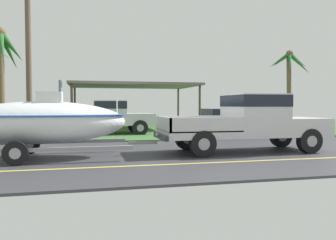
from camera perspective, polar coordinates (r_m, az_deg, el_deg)
name	(u,v)px	position (r m, az deg, el deg)	size (l,w,h in m)	color
ground	(172,133)	(19.51, 0.75, -2.11)	(36.00, 22.00, 0.11)	#38383D
pickup_truck_towing	(253,120)	(11.88, 13.99, 0.02)	(5.79, 1.98, 1.93)	silver
boat_on_trailer	(41,122)	(10.63, -20.45, -0.33)	(6.17, 2.39, 2.28)	gray
parked_pickup_background	(109,116)	(18.21, -9.81, 0.73)	(5.55, 2.09, 1.80)	silver
parked_sedan_near	(234,123)	(17.61, 10.86, -0.43)	(4.60, 1.93, 1.38)	#234C89
carport_awning	(133,86)	(22.41, -5.89, 5.63)	(7.96, 5.51, 2.91)	#4C4238
palm_tree_near_left	(0,56)	(18.26, -26.15, 9.57)	(2.54, 2.63, 5.26)	brown
palm_tree_near_right	(290,70)	(26.60, 19.63, 7.87)	(3.24, 2.83, 5.55)	brown
utility_pole	(28,47)	(16.05, -22.24, 11.25)	(0.24, 1.80, 7.80)	brown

